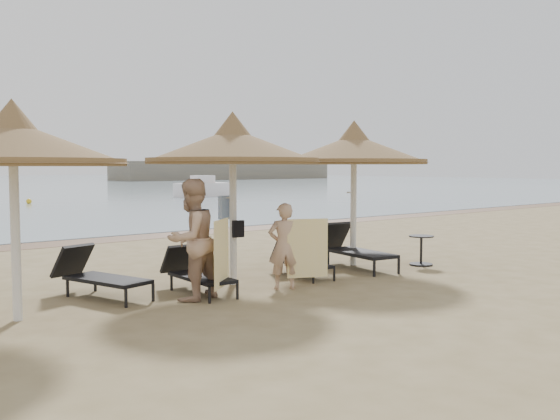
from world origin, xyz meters
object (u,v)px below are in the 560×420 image
(palapa_right, at_px, (354,150))
(person_left, at_px, (191,230))
(lounger_far_right, at_px, (352,248))
(person_right, at_px, (284,239))
(lounger_near_left, at_px, (195,272))
(lounger_far_left, at_px, (97,274))
(side_table, at_px, (421,251))
(lounger_near_right, at_px, (299,260))
(palapa_left, at_px, (13,144))
(palapa_center, at_px, (233,147))

(palapa_right, height_order, person_left, palapa_right)
(lounger_far_right, relative_size, person_right, 1.23)
(lounger_near_left, xyz_separation_m, lounger_far_right, (4.04, 0.09, 0.07))
(lounger_far_right, distance_m, person_left, 4.52)
(lounger_far_right, bearing_deg, lounger_near_left, -169.65)
(lounger_far_left, height_order, person_left, person_left)
(palapa_right, height_order, side_table, palapa_right)
(side_table, relative_size, person_left, 0.29)
(palapa_right, height_order, lounger_near_right, palapa_right)
(lounger_far_left, height_order, side_table, lounger_far_left)
(lounger_far_left, distance_m, person_right, 3.26)
(palapa_left, relative_size, lounger_far_right, 1.44)
(lounger_far_right, bearing_deg, palapa_left, -169.29)
(lounger_near_right, xyz_separation_m, person_left, (-2.87, -0.59, 0.83))
(lounger_far_left, relative_size, person_left, 0.87)
(palapa_center, distance_m, lounger_far_left, 3.28)
(palapa_right, bearing_deg, palapa_center, -177.48)
(palapa_right, height_order, person_right, palapa_right)
(lounger_far_right, xyz_separation_m, person_right, (-2.67, -0.87, 0.47))
(palapa_left, bearing_deg, palapa_right, 3.25)
(person_left, bearing_deg, side_table, 163.69)
(palapa_left, bearing_deg, person_left, -8.80)
(person_right, bearing_deg, side_table, -150.59)
(palapa_right, bearing_deg, lounger_far_right, -139.76)
(palapa_left, distance_m, lounger_far_left, 2.74)
(lounger_far_right, bearing_deg, person_right, -152.88)
(palapa_left, xyz_separation_m, lounger_far_right, (7.05, 0.20, -2.07))
(palapa_right, xyz_separation_m, lounger_far_right, (-0.26, -0.22, -2.12))
(palapa_center, relative_size, lounger_near_left, 1.80)
(lounger_far_left, xyz_separation_m, side_table, (6.92, -1.39, -0.07))
(palapa_center, height_order, side_table, palapa_center)
(palapa_right, distance_m, lounger_near_right, 2.88)
(palapa_right, relative_size, lounger_near_right, 1.94)
(person_right, bearing_deg, palapa_left, 19.18)
(lounger_far_left, bearing_deg, side_table, -27.12)
(palapa_left, xyz_separation_m, lounger_near_right, (5.51, 0.18, -2.17))
(lounger_near_left, distance_m, person_left, 1.03)
(lounger_near_left, distance_m, side_table, 5.49)
(person_left, bearing_deg, person_right, 156.65)
(person_left, distance_m, person_right, 1.79)
(side_table, bearing_deg, lounger_near_right, 165.81)
(lounger_far_left, height_order, person_right, person_right)
(side_table, distance_m, person_right, 4.12)
(lounger_far_left, xyz_separation_m, lounger_far_right, (5.51, -0.63, 0.04))
(palapa_center, bearing_deg, person_right, -65.15)
(lounger_near_right, xyz_separation_m, lounger_far_right, (1.55, 0.01, 0.10))
(palapa_center, relative_size, palapa_right, 1.00)
(side_table, bearing_deg, person_left, 178.48)
(palapa_right, bearing_deg, side_table, -40.43)
(palapa_left, relative_size, person_right, 1.77)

